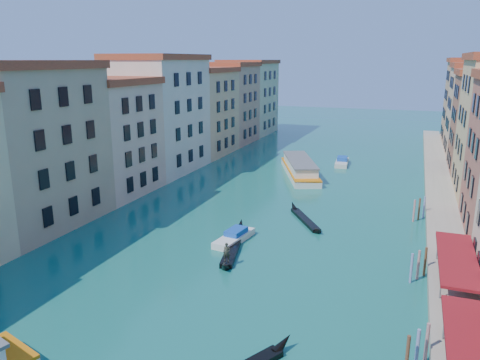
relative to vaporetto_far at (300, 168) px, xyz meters
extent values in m
cube|color=tan|center=(-24.98, -36.97, 8.21)|extent=(12.00, 17.00, 19.00)
cube|color=maroon|center=(-24.98, -36.97, 18.21)|extent=(12.80, 17.40, 1.00)
cube|color=#D7A98A|center=(-24.98, -21.47, 6.96)|extent=(12.00, 14.00, 16.50)
cube|color=maroon|center=(-24.98, -21.47, 15.71)|extent=(12.80, 14.40, 1.00)
cube|color=beige|center=(-24.98, -5.47, 8.71)|extent=(12.00, 18.00, 20.00)
cube|color=maroon|center=(-24.98, -5.47, 19.21)|extent=(12.80, 18.40, 1.00)
cube|color=tan|center=(-24.98, 11.53, 7.46)|extent=(12.00, 16.00, 17.50)
cube|color=maroon|center=(-24.98, 11.53, 16.71)|extent=(12.80, 16.40, 1.00)
cube|color=tan|center=(-24.98, 27.03, 7.96)|extent=(12.00, 15.00, 18.50)
cube|color=maroon|center=(-24.98, 27.03, 17.71)|extent=(12.80, 15.40, 1.00)
cube|color=#C2B185|center=(-24.98, 43.03, 8.21)|extent=(12.00, 17.00, 19.00)
cube|color=maroon|center=(-24.98, 43.03, 18.21)|extent=(12.80, 17.40, 1.00)
cube|color=tan|center=(31.02, 43.03, 8.46)|extent=(12.00, 17.00, 19.50)
cube|color=maroon|center=(31.02, 43.03, 18.71)|extent=(12.80, 17.40, 1.00)
cube|color=gray|center=(23.02, -11.47, -0.79)|extent=(4.00, 140.00, 1.00)
cylinder|color=slate|center=(21.82, -47.87, 0.21)|extent=(0.12, 0.12, 3.00)
cube|color=maroon|center=(23.22, -37.47, 1.71)|extent=(3.20, 12.60, 0.25)
cylinder|color=slate|center=(21.82, -41.67, 0.21)|extent=(0.12, 0.12, 3.00)
cylinder|color=slate|center=(21.82, -33.27, 0.21)|extent=(0.12, 0.12, 3.00)
cylinder|color=brown|center=(19.52, -51.47, 0.01)|extent=(0.24, 0.24, 3.20)
cylinder|color=brown|center=(20.12, -50.47, 0.01)|extent=(0.24, 0.24, 3.20)
cylinder|color=brown|center=(20.72, -49.47, 0.01)|extent=(0.24, 0.24, 3.20)
cylinder|color=brown|center=(19.52, -37.47, 0.01)|extent=(0.24, 0.24, 3.20)
cylinder|color=brown|center=(20.12, -36.47, 0.01)|extent=(0.24, 0.24, 3.20)
cylinder|color=brown|center=(20.72, -35.47, 0.01)|extent=(0.24, 0.24, 3.20)
cylinder|color=brown|center=(19.52, -19.47, 0.01)|extent=(0.24, 0.24, 3.20)
cylinder|color=brown|center=(20.12, -18.47, 0.01)|extent=(0.24, 0.24, 3.20)
cylinder|color=brown|center=(20.72, -17.47, 0.01)|extent=(0.24, 0.24, 3.20)
cube|color=silver|center=(0.00, 0.00, -0.71)|extent=(11.27, 19.43, 1.15)
cube|color=white|center=(0.00, 0.00, 0.54)|extent=(9.37, 15.69, 1.54)
cube|color=slate|center=(0.00, 0.00, 1.45)|extent=(9.82, 16.24, 0.24)
cube|color=orange|center=(0.00, 0.00, -0.18)|extent=(11.32, 19.45, 0.24)
cube|color=black|center=(1.27, -35.82, -1.04)|extent=(3.46, 10.28, 0.51)
cone|color=black|center=(0.03, -30.26, -0.60)|extent=(1.50, 2.46, 1.91)
cone|color=black|center=(2.51, -41.38, -0.72)|extent=(1.41, 2.07, 1.69)
imported|color=#303226|center=(2.21, -40.05, 0.15)|extent=(0.80, 0.62, 1.97)
cone|color=black|center=(11.28, -51.75, -0.71)|extent=(1.70, 2.12, 1.62)
cube|color=black|center=(6.55, -24.18, -1.08)|extent=(5.44, 7.74, 0.43)
cone|color=black|center=(4.02, -20.19, -0.72)|extent=(1.74, 2.06, 1.59)
cone|color=black|center=(9.09, -28.17, -0.81)|extent=(1.56, 1.78, 1.40)
cube|color=silver|center=(0.54, -33.75, -0.92)|extent=(2.98, 6.74, 0.74)
cube|color=#154AAD|center=(0.61, -33.29, -0.26)|extent=(2.06, 3.00, 0.65)
cube|color=silver|center=(5.87, 10.91, -0.87)|extent=(2.88, 7.40, 0.83)
cube|color=#154AAD|center=(5.82, 11.43, -0.15)|extent=(2.12, 3.25, 0.72)
camera|label=1|loc=(18.67, -80.08, 18.77)|focal=35.00mm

